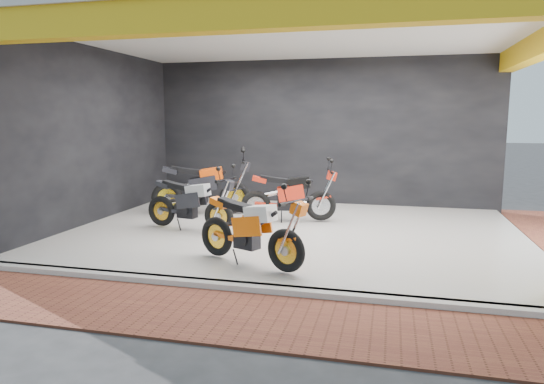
% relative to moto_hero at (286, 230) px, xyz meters
% --- Properties ---
extents(ground, '(80.00, 80.00, 0.00)m').
position_rel_moto_hero_xyz_m(ground, '(-0.39, 0.50, -0.69)').
color(ground, '#2D2D30').
rests_on(ground, ground).
extents(showroom_floor, '(8.00, 6.00, 0.10)m').
position_rel_moto_hero_xyz_m(showroom_floor, '(-0.39, 2.50, -0.64)').
color(showroom_floor, white).
rests_on(showroom_floor, ground).
extents(showroom_ceiling, '(8.40, 6.40, 0.20)m').
position_rel_moto_hero_xyz_m(showroom_ceiling, '(-0.39, 2.50, 2.91)').
color(showroom_ceiling, beige).
rests_on(showroom_ceiling, corner_column).
extents(back_wall, '(8.20, 0.20, 3.50)m').
position_rel_moto_hero_xyz_m(back_wall, '(-0.39, 5.60, 1.06)').
color(back_wall, black).
rests_on(back_wall, ground).
extents(left_wall, '(0.20, 6.20, 3.50)m').
position_rel_moto_hero_xyz_m(left_wall, '(-4.49, 2.50, 1.06)').
color(left_wall, black).
rests_on(left_wall, ground).
extents(header_beam_front, '(8.40, 0.30, 0.40)m').
position_rel_moto_hero_xyz_m(header_beam_front, '(-0.39, -0.50, 2.61)').
color(header_beam_front, gold).
rests_on(header_beam_front, corner_column).
extents(floor_kerb, '(8.00, 0.20, 0.10)m').
position_rel_moto_hero_xyz_m(floor_kerb, '(-0.39, -0.52, -0.64)').
color(floor_kerb, white).
rests_on(floor_kerb, ground).
extents(paver_front, '(9.00, 1.40, 0.03)m').
position_rel_moto_hero_xyz_m(paver_front, '(-0.39, -1.30, -0.68)').
color(paver_front, brown).
rests_on(paver_front, ground).
extents(moto_hero, '(2.06, 1.44, 1.18)m').
position_rel_moto_hero_xyz_m(moto_hero, '(0.00, 0.00, 0.00)').
color(moto_hero, '#FF640A').
rests_on(moto_hero, showroom_floor).
extents(moto_row_a, '(2.00, 1.03, 1.17)m').
position_rel_moto_hero_xyz_m(moto_row_a, '(-1.64, 1.93, -0.01)').
color(moto_row_a, black).
rests_on(moto_row_a, showroom_floor).
extents(moto_row_b, '(2.10, 1.17, 1.21)m').
position_rel_moto_hero_xyz_m(moto_row_b, '(-0.02, 3.34, 0.01)').
color(moto_row_b, red).
rests_on(moto_row_b, showroom_floor).
extents(moto_row_c, '(2.36, 1.44, 1.35)m').
position_rel_moto_hero_xyz_m(moto_row_c, '(-1.92, 3.71, 0.08)').
color(moto_row_c, black).
rests_on(moto_row_c, showroom_floor).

